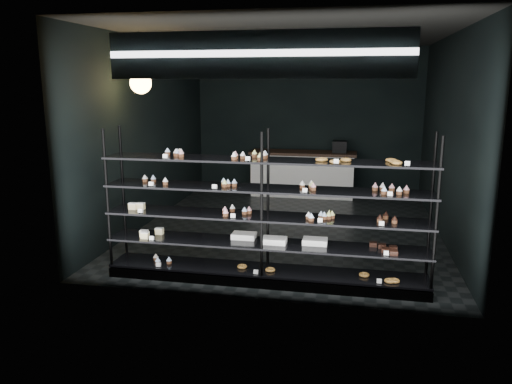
% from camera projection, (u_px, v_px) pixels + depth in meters
% --- Properties ---
extents(room, '(5.01, 6.01, 3.20)m').
position_uv_depth(room, '(290.00, 135.00, 8.31)').
color(room, black).
rests_on(room, ground).
extents(display_shelf, '(4.00, 0.50, 1.91)m').
position_uv_depth(display_shelf, '(263.00, 234.00, 6.18)').
color(display_shelf, black).
rests_on(display_shelf, room).
extents(signage, '(3.30, 0.05, 0.50)m').
position_uv_depth(signage, '(256.00, 55.00, 5.26)').
color(signage, '#0C123C').
rests_on(signage, room).
extents(pendant_lamp, '(0.31, 0.31, 0.89)m').
position_uv_depth(pendant_lamp, '(141.00, 83.00, 7.29)').
color(pendant_lamp, black).
rests_on(pendant_lamp, room).
extents(service_counter, '(2.30, 0.65, 1.23)m').
position_uv_depth(service_counter, '(303.00, 173.00, 10.95)').
color(service_counter, silver).
rests_on(service_counter, room).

